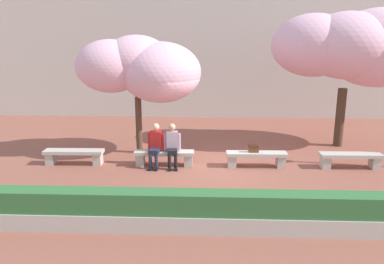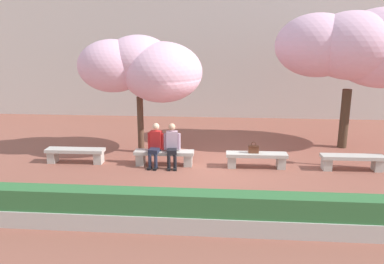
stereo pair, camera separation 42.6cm
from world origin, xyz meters
The scene contains 12 objects.
ground_plane centered at (0.00, 0.00, 0.00)m, with size 100.00×100.00×0.00m, color #8E5142.
building_facade centered at (0.00, 9.37, 3.70)m, with size 28.00×4.00×7.39m, color beige.
stone_bench_west_end centered at (-4.12, 0.00, 0.30)m, with size 1.79×0.45×0.45m.
stone_bench_near_west centered at (-1.37, 0.00, 0.30)m, with size 1.79×0.45×0.45m.
stone_bench_center centered at (1.37, 0.00, 0.30)m, with size 1.79×0.45×0.45m.
stone_bench_near_east centered at (4.12, 0.00, 0.30)m, with size 1.79×0.45×0.45m.
person_seated_left centered at (-1.62, -0.05, 0.70)m, with size 0.51×0.71×1.29m.
person_seated_right centered at (-1.13, -0.05, 0.70)m, with size 0.51×0.71×1.29m.
handbag centered at (1.28, 0.01, 0.58)m, with size 0.30×0.15×0.34m.
cherry_tree_main centered at (-2.18, 1.21, 2.82)m, with size 3.93×2.74×3.85m.
cherry_tree_secondary centered at (4.75, 2.52, 3.46)m, with size 5.28×3.31×4.73m.
planter_hedge_foreground centered at (0.00, -3.89, 0.39)m, with size 13.25×0.50×0.80m.
Camera 1 is at (-0.09, -10.67, 3.67)m, focal length 35.00 mm.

